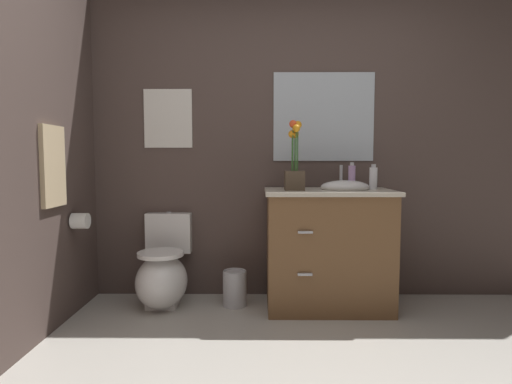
# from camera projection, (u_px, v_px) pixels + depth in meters

# --- Properties ---
(wall_back) EXTENTS (4.63, 0.05, 2.50)m
(wall_back) POSITION_uv_depth(u_px,v_px,m) (303.00, 142.00, 3.39)
(wall_back) COLOR #4C3D38
(wall_back) RESTS_ON ground_plane
(toilet) EXTENTS (0.38, 0.59, 0.69)m
(toilet) POSITION_uv_depth(u_px,v_px,m) (163.00, 274.00, 3.18)
(toilet) COLOR white
(toilet) RESTS_ON ground_plane
(vanity_cabinet) EXTENTS (0.94, 0.56, 1.07)m
(vanity_cabinet) POSITION_uv_depth(u_px,v_px,m) (328.00, 247.00, 3.13)
(vanity_cabinet) COLOR brown
(vanity_cabinet) RESTS_ON ground_plane
(flower_vase) EXTENTS (0.14, 0.14, 0.50)m
(flower_vase) POSITION_uv_depth(u_px,v_px,m) (295.00, 168.00, 3.04)
(flower_vase) COLOR #4C3D2D
(flower_vase) RESTS_ON vanity_cabinet
(soap_bottle) EXTENTS (0.05, 0.05, 0.20)m
(soap_bottle) POSITION_uv_depth(u_px,v_px,m) (352.00, 177.00, 3.13)
(soap_bottle) COLOR #B28CBF
(soap_bottle) RESTS_ON vanity_cabinet
(lotion_bottle) EXTENTS (0.06, 0.06, 0.19)m
(lotion_bottle) POSITION_uv_depth(u_px,v_px,m) (373.00, 178.00, 3.12)
(lotion_bottle) COLOR white
(lotion_bottle) RESTS_ON vanity_cabinet
(trash_bin) EXTENTS (0.18, 0.18, 0.27)m
(trash_bin) POSITION_uv_depth(u_px,v_px,m) (235.00, 288.00, 3.19)
(trash_bin) COLOR #B7B7BC
(trash_bin) RESTS_ON ground_plane
(wall_poster) EXTENTS (0.38, 0.01, 0.46)m
(wall_poster) POSITION_uv_depth(u_px,v_px,m) (168.00, 119.00, 3.36)
(wall_poster) COLOR silver
(wall_mirror) EXTENTS (0.80, 0.01, 0.70)m
(wall_mirror) POSITION_uv_depth(u_px,v_px,m) (324.00, 117.00, 3.35)
(wall_mirror) COLOR #B2BCC6
(hanging_towel) EXTENTS (0.03, 0.28, 0.52)m
(hanging_towel) POSITION_uv_depth(u_px,v_px,m) (53.00, 166.00, 2.68)
(hanging_towel) COLOR tan
(toilet_paper_roll) EXTENTS (0.11, 0.11, 0.11)m
(toilet_paper_roll) POSITION_uv_depth(u_px,v_px,m) (80.00, 221.00, 2.96)
(toilet_paper_roll) COLOR white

